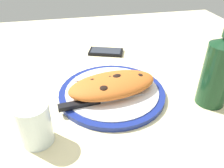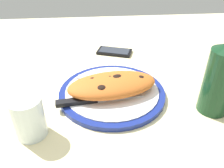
{
  "view_description": "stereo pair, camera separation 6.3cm",
  "coord_description": "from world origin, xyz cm",
  "px_view_note": "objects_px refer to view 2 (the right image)",
  "views": [
    {
      "loc": [
        11.05,
        51.49,
        38.37
      ],
      "look_at": [
        0.0,
        0.0,
        3.67
      ],
      "focal_mm": 36.26,
      "sensor_mm": 36.0,
      "label": 1
    },
    {
      "loc": [
        4.82,
        52.44,
        38.37
      ],
      "look_at": [
        0.0,
        0.0,
        3.67
      ],
      "focal_mm": 36.26,
      "sensor_mm": 36.0,
      "label": 2
    }
  ],
  "objects_px": {
    "water_glass": "(29,120)",
    "calzone": "(112,85)",
    "fork": "(97,78)",
    "knife": "(87,101)",
    "smartphone": "(114,52)",
    "wine_bottle": "(221,77)",
    "plate": "(112,92)"
  },
  "relations": [
    {
      "from": "fork",
      "to": "smartphone",
      "type": "height_order",
      "value": "fork"
    },
    {
      "from": "fork",
      "to": "water_glass",
      "type": "xyz_separation_m",
      "value": [
        0.16,
        0.2,
        0.02
      ]
    },
    {
      "from": "plate",
      "to": "calzone",
      "type": "bearing_deg",
      "value": 89.92
    },
    {
      "from": "plate",
      "to": "fork",
      "type": "bearing_deg",
      "value": -58.06
    },
    {
      "from": "smartphone",
      "to": "fork",
      "type": "bearing_deg",
      "value": 70.52
    },
    {
      "from": "fork",
      "to": "smartphone",
      "type": "xyz_separation_m",
      "value": [
        -0.07,
        -0.21,
        -0.01
      ]
    },
    {
      "from": "knife",
      "to": "wine_bottle",
      "type": "distance_m",
      "value": 0.34
    },
    {
      "from": "fork",
      "to": "smartphone",
      "type": "relative_size",
      "value": 1.05
    },
    {
      "from": "smartphone",
      "to": "water_glass",
      "type": "height_order",
      "value": "water_glass"
    },
    {
      "from": "calzone",
      "to": "water_glass",
      "type": "relative_size",
      "value": 2.7
    },
    {
      "from": "knife",
      "to": "wine_bottle",
      "type": "xyz_separation_m",
      "value": [
        -0.32,
        0.04,
        0.08
      ]
    },
    {
      "from": "plate",
      "to": "water_glass",
      "type": "height_order",
      "value": "water_glass"
    },
    {
      "from": "wine_bottle",
      "to": "calzone",
      "type": "bearing_deg",
      "value": -17.73
    },
    {
      "from": "knife",
      "to": "smartphone",
      "type": "distance_m",
      "value": 0.34
    },
    {
      "from": "wine_bottle",
      "to": "smartphone",
      "type": "bearing_deg",
      "value": -58.92
    },
    {
      "from": "water_glass",
      "to": "wine_bottle",
      "type": "distance_m",
      "value": 0.46
    },
    {
      "from": "knife",
      "to": "smartphone",
      "type": "height_order",
      "value": "knife"
    },
    {
      "from": "water_glass",
      "to": "wine_bottle",
      "type": "bearing_deg",
      "value": -174.18
    },
    {
      "from": "plate",
      "to": "calzone",
      "type": "height_order",
      "value": "calzone"
    },
    {
      "from": "wine_bottle",
      "to": "fork",
      "type": "bearing_deg",
      "value": -27.48
    },
    {
      "from": "fork",
      "to": "knife",
      "type": "bearing_deg",
      "value": 74.85
    },
    {
      "from": "calzone",
      "to": "knife",
      "type": "xyz_separation_m",
      "value": [
        0.07,
        0.04,
        -0.02
      ]
    },
    {
      "from": "calzone",
      "to": "wine_bottle",
      "type": "relative_size",
      "value": 1.04
    },
    {
      "from": "calzone",
      "to": "knife",
      "type": "bearing_deg",
      "value": 30.8
    },
    {
      "from": "plate",
      "to": "wine_bottle",
      "type": "distance_m",
      "value": 0.28
    },
    {
      "from": "fork",
      "to": "wine_bottle",
      "type": "bearing_deg",
      "value": 152.52
    },
    {
      "from": "smartphone",
      "to": "wine_bottle",
      "type": "height_order",
      "value": "wine_bottle"
    },
    {
      "from": "plate",
      "to": "knife",
      "type": "distance_m",
      "value": 0.09
    },
    {
      "from": "water_glass",
      "to": "calzone",
      "type": "bearing_deg",
      "value": -147.12
    },
    {
      "from": "knife",
      "to": "water_glass",
      "type": "xyz_separation_m",
      "value": [
        0.13,
        0.09,
        0.02
      ]
    },
    {
      "from": "fork",
      "to": "wine_bottle",
      "type": "distance_m",
      "value": 0.34
    },
    {
      "from": "smartphone",
      "to": "wine_bottle",
      "type": "distance_m",
      "value": 0.43
    }
  ]
}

